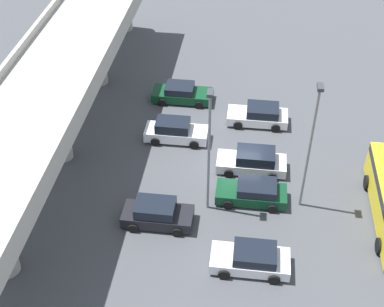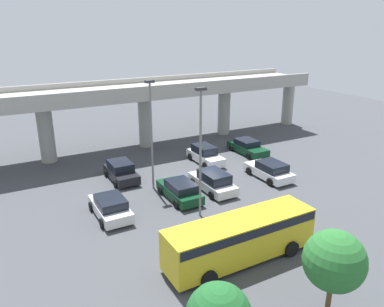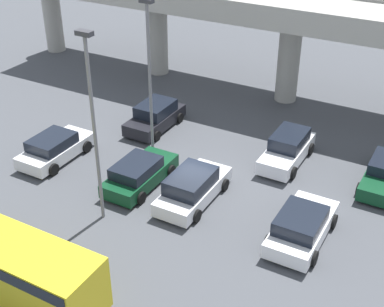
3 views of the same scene
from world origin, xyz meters
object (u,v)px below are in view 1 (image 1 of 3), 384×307
object	(u,v)px
parked_car_1	(157,214)
parked_car_4	(175,131)
parked_car_2	(253,192)
parked_car_3	(253,161)
parked_car_6	(182,93)
lamp_post_near_aisle	(311,141)
parked_car_5	(259,115)
parked_car_0	(251,259)
lamp_post_mid_lot	(209,145)

from	to	relation	value
parked_car_1	parked_car_4	distance (m)	8.44
parked_car_2	parked_car_3	bearing A→B (deg)	-87.86
parked_car_6	lamp_post_near_aisle	size ratio (longest dim) A/B	0.53
parked_car_4	lamp_post_near_aisle	size ratio (longest dim) A/B	0.51
parked_car_1	parked_car_2	xyz separation A→B (m)	(2.70, -5.74, -0.06)
parked_car_3	parked_car_5	distance (m)	5.60
parked_car_0	parked_car_1	bearing A→B (deg)	-25.28
parked_car_6	lamp_post_near_aisle	bearing A→B (deg)	-50.09
parked_car_0	parked_car_1	size ratio (longest dim) A/B	1.03
parked_car_2	lamp_post_near_aisle	size ratio (longest dim) A/B	0.51
parked_car_0	parked_car_6	distance (m)	17.62
parked_car_0	lamp_post_near_aisle	world-z (taller)	lamp_post_near_aisle
parked_car_4	lamp_post_mid_lot	size ratio (longest dim) A/B	0.53
parked_car_2	lamp_post_mid_lot	world-z (taller)	lamp_post_mid_lot
parked_car_5	lamp_post_near_aisle	xyz separation A→B (m)	(-8.63, -2.90, 4.45)
parked_car_3	parked_car_5	xyz separation A→B (m)	(5.59, -0.27, -0.04)
parked_car_1	lamp_post_near_aisle	xyz separation A→B (m)	(2.70, -8.80, 4.41)
parked_car_4	parked_car_5	world-z (taller)	parked_car_4
parked_car_6	lamp_post_mid_lot	distance (m)	13.21
parked_car_1	lamp_post_mid_lot	size ratio (longest dim) A/B	0.50
parked_car_0	parked_car_4	bearing A→B (deg)	-61.86
parked_car_3	lamp_post_near_aisle	size ratio (longest dim) A/B	0.53
parked_car_3	lamp_post_near_aisle	xyz separation A→B (m)	(-3.04, -3.17, 4.41)
parked_car_2	parked_car_4	distance (m)	8.21
parked_car_1	lamp_post_near_aisle	world-z (taller)	lamp_post_near_aisle
lamp_post_near_aisle	parked_car_5	bearing A→B (deg)	18.55
parked_car_5	parked_car_3	bearing A→B (deg)	87.19
parked_car_1	parked_car_3	bearing A→B (deg)	45.52
parked_car_4	lamp_post_mid_lot	world-z (taller)	lamp_post_mid_lot
parked_car_3	lamp_post_near_aisle	world-z (taller)	lamp_post_near_aisle
parked_car_6	lamp_post_mid_lot	size ratio (longest dim) A/B	0.55
parked_car_2	lamp_post_mid_lot	bearing A→B (deg)	19.60
parked_car_0	parked_car_6	xyz separation A→B (m)	(16.47, 6.27, -0.04)
parked_car_5	lamp_post_near_aisle	distance (m)	10.13
parked_car_0	parked_car_4	world-z (taller)	parked_car_4
parked_car_4	parked_car_6	world-z (taller)	parked_car_4
parked_car_4	lamp_post_mid_lot	distance (m)	8.55
parked_car_1	parked_car_6	bearing A→B (deg)	91.70
parked_car_6	parked_car_4	bearing A→B (deg)	-86.99
parked_car_0	lamp_post_near_aisle	bearing A→B (deg)	-118.25
parked_car_1	parked_car_6	world-z (taller)	parked_car_1
parked_car_4	parked_car_6	size ratio (longest dim) A/B	0.96
parked_car_6	lamp_post_mid_lot	bearing A→B (deg)	-74.41
parked_car_4	lamp_post_mid_lot	xyz separation A→B (m)	(-6.74, -3.07, 4.28)
parked_car_2	parked_car_3	distance (m)	3.03
parked_car_1	parked_car_4	bearing A→B (deg)	90.88
parked_car_5	parked_car_2	bearing A→B (deg)	88.93
parked_car_5	parked_car_1	bearing A→B (deg)	62.46
parked_car_0	lamp_post_near_aisle	distance (m)	7.64
parked_car_0	parked_car_5	size ratio (longest dim) A/B	0.97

